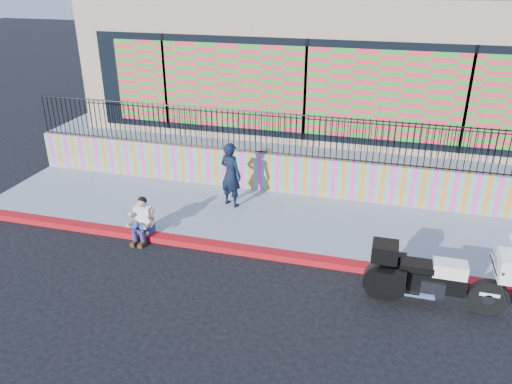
% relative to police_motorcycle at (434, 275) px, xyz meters
% --- Properties ---
extents(ground, '(90.00, 90.00, 0.00)m').
position_rel_police_motorcycle_xyz_m(ground, '(-3.47, 0.88, -0.69)').
color(ground, black).
rests_on(ground, ground).
extents(red_curb, '(16.00, 0.30, 0.15)m').
position_rel_police_motorcycle_xyz_m(red_curb, '(-3.47, 0.88, -0.61)').
color(red_curb, '#A50B1E').
rests_on(red_curb, ground).
extents(sidewalk, '(16.00, 3.00, 0.15)m').
position_rel_police_motorcycle_xyz_m(sidewalk, '(-3.47, 2.53, -0.61)').
color(sidewalk, '#8B95A7').
rests_on(sidewalk, ground).
extents(mural_wall, '(16.00, 0.20, 1.10)m').
position_rel_police_motorcycle_xyz_m(mural_wall, '(-3.47, 4.13, 0.01)').
color(mural_wall, '#FA419B').
rests_on(mural_wall, sidewalk).
extents(metal_fence, '(15.80, 0.04, 1.20)m').
position_rel_police_motorcycle_xyz_m(metal_fence, '(-3.47, 4.13, 1.16)').
color(metal_fence, black).
rests_on(metal_fence, mural_wall).
extents(elevated_platform, '(16.00, 10.00, 1.25)m').
position_rel_police_motorcycle_xyz_m(elevated_platform, '(-3.47, 9.23, -0.06)').
color(elevated_platform, '#8B95A7').
rests_on(elevated_platform, ground).
extents(storefront_building, '(14.00, 8.06, 4.00)m').
position_rel_police_motorcycle_xyz_m(storefront_building, '(-3.47, 9.01, 2.56)').
color(storefront_building, tan).
rests_on(storefront_building, elevated_platform).
extents(police_motorcycle, '(2.63, 0.87, 1.64)m').
position_rel_police_motorcycle_xyz_m(police_motorcycle, '(0.00, 0.00, 0.00)').
color(police_motorcycle, black).
rests_on(police_motorcycle, ground).
extents(police_officer, '(0.75, 0.62, 1.75)m').
position_rel_police_motorcycle_xyz_m(police_officer, '(-4.99, 2.92, 0.34)').
color(police_officer, black).
rests_on(police_officer, sidewalk).
extents(seated_man, '(0.54, 0.71, 1.06)m').
position_rel_police_motorcycle_xyz_m(seated_man, '(-6.53, 0.79, -0.24)').
color(seated_man, navy).
rests_on(seated_man, ground).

